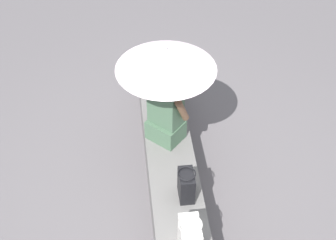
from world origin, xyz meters
TOP-DOWN VIEW (x-y plane):
  - ground_plane at (0.00, 0.00)m, footprint 14.00×14.00m
  - stone_bench at (0.00, 0.00)m, footprint 3.15×0.48m
  - person_seated at (-0.23, -0.02)m, footprint 0.47×0.48m
  - parasol at (-0.31, -0.01)m, footprint 0.97×0.97m
  - handbag_black at (0.56, 0.08)m, footprint 0.22×0.17m
  - tote_bag_canvas at (1.13, 0.03)m, footprint 0.26×0.19m

SIDE VIEW (x-z plane):
  - ground_plane at x=0.00m, z-range 0.00..0.00m
  - stone_bench at x=0.00m, z-range 0.00..0.45m
  - handbag_black at x=0.56m, z-range 0.44..0.76m
  - tote_bag_canvas at x=1.13m, z-range 0.44..0.81m
  - person_seated at x=-0.23m, z-range 0.39..1.29m
  - parasol at x=-0.31m, z-range 0.85..1.94m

